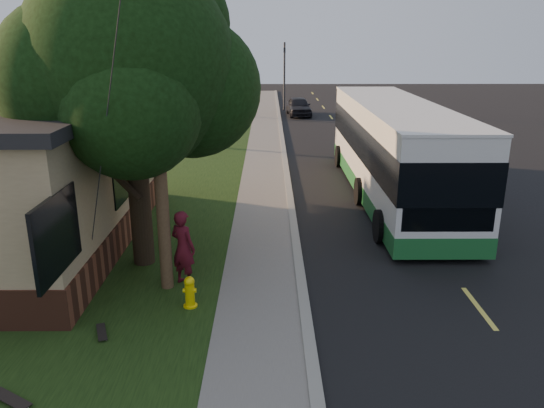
% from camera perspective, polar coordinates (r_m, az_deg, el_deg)
% --- Properties ---
extents(ground, '(120.00, 120.00, 0.00)m').
position_cam_1_polar(ground, '(12.36, 3.50, -11.17)').
color(ground, black).
rests_on(ground, ground).
extents(road, '(8.00, 80.00, 0.01)m').
position_cam_1_polar(road, '(22.17, 12.18, 1.65)').
color(road, black).
rests_on(road, ground).
extents(curb, '(0.25, 80.00, 0.12)m').
position_cam_1_polar(curb, '(21.64, 1.79, 1.81)').
color(curb, gray).
rests_on(curb, ground).
extents(sidewalk, '(2.00, 80.00, 0.08)m').
position_cam_1_polar(sidewalk, '(21.63, -0.86, 1.76)').
color(sidewalk, slate).
rests_on(sidewalk, ground).
extents(grass_verge, '(5.00, 80.00, 0.07)m').
position_cam_1_polar(grass_verge, '(21.95, -10.04, 1.70)').
color(grass_verge, black).
rests_on(grass_verge, ground).
extents(fire_hydrant, '(0.32, 0.32, 0.74)m').
position_cam_1_polar(fire_hydrant, '(12.27, -8.84, -9.33)').
color(fire_hydrant, yellow).
rests_on(fire_hydrant, grass_verge).
extents(utility_pole, '(2.86, 3.21, 9.07)m').
position_cam_1_polar(utility_pole, '(12.14, -12.47, 10.99)').
color(utility_pole, '#473321').
rests_on(utility_pole, ground).
extents(leafy_tree, '(6.30, 6.00, 7.80)m').
position_cam_1_polar(leafy_tree, '(13.89, -14.81, 13.83)').
color(leafy_tree, black).
rests_on(leafy_tree, grass_verge).
extents(bare_tree_near, '(1.38, 1.21, 4.31)m').
position_cam_1_polar(bare_tree_near, '(29.18, -5.75, 10.04)').
color(bare_tree_near, black).
rests_on(bare_tree_near, grass_verge).
extents(bare_tree_far, '(1.38, 1.21, 4.03)m').
position_cam_1_polar(bare_tree_far, '(41.06, -3.51, 12.05)').
color(bare_tree_far, black).
rests_on(bare_tree_far, grass_verge).
extents(traffic_signal, '(0.18, 0.22, 5.50)m').
position_cam_1_polar(traffic_signal, '(44.92, 1.34, 14.04)').
color(traffic_signal, '#2D2D30').
rests_on(traffic_signal, ground).
extents(transit_bus, '(3.07, 13.29, 3.59)m').
position_cam_1_polar(transit_bus, '(20.70, 12.93, 5.92)').
color(transit_bus, silver).
rests_on(transit_bus, ground).
extents(skateboarder, '(0.83, 0.76, 1.90)m').
position_cam_1_polar(skateboarder, '(13.14, -9.53, -4.67)').
color(skateboarder, '#50101B').
rests_on(skateboarder, grass_verge).
extents(skateboard_main, '(0.42, 0.72, 0.07)m').
position_cam_1_polar(skateboard_main, '(11.78, -17.85, -12.98)').
color(skateboard_main, black).
rests_on(skateboard_main, grass_verge).
extents(skateboard_spare, '(0.85, 0.64, 0.08)m').
position_cam_1_polar(skateboard_spare, '(10.44, -26.29, -18.32)').
color(skateboard_spare, black).
rests_on(skateboard_spare, grass_verge).
extents(dumpster, '(1.85, 1.63, 1.39)m').
position_cam_1_polar(dumpster, '(19.89, -25.11, 0.71)').
color(dumpster, black).
rests_on(dumpster, building_lot).
extents(distant_car, '(1.99, 4.32, 1.43)m').
position_cam_1_polar(distant_car, '(42.14, 2.89, 10.45)').
color(distant_car, black).
rests_on(distant_car, ground).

